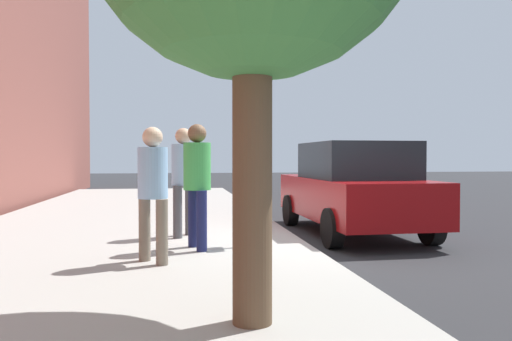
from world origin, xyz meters
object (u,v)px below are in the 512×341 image
object	(u,v)px
pedestrian_at_meter	(197,175)
parked_sedan_near	(353,188)
parking_meter	(264,178)
parking_officer	(183,172)
pedestrian_bystander	(153,183)

from	to	relation	value
pedestrian_at_meter	parked_sedan_near	size ratio (longest dim) A/B	0.41
parking_meter	pedestrian_at_meter	xyz separation A→B (m)	(-0.23, 1.03, 0.07)
parking_meter	parked_sedan_near	xyz separation A→B (m)	(1.70, -2.04, -0.27)
parking_officer	parked_sedan_near	world-z (taller)	parking_officer
parking_meter	pedestrian_bystander	bearing A→B (deg)	124.21
parking_meter	parked_sedan_near	distance (m)	2.67
pedestrian_at_meter	pedestrian_bystander	size ratio (longest dim) A/B	1.06
pedestrian_at_meter	parking_officer	distance (m)	1.23
pedestrian_bystander	parked_sedan_near	distance (m)	4.62
parking_meter	parking_officer	world-z (taller)	parking_officer
pedestrian_bystander	parking_officer	world-z (taller)	parking_officer
parked_sedan_near	pedestrian_bystander	bearing A→B (deg)	127.41
parking_meter	parked_sedan_near	size ratio (longest dim) A/B	0.32
parking_officer	parked_sedan_near	size ratio (longest dim) A/B	0.41
pedestrian_at_meter	parking_officer	bearing A→B (deg)	82.50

